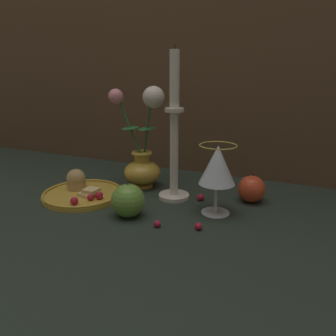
{
  "coord_description": "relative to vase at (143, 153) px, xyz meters",
  "views": [
    {
      "loc": [
        0.37,
        -0.69,
        0.33
      ],
      "look_at": [
        0.06,
        0.01,
        0.1
      ],
      "focal_mm": 35.0,
      "sensor_mm": 36.0,
      "label": 1
    }
  ],
  "objects": [
    {
      "name": "ground_plane",
      "position": [
        0.07,
        -0.11,
        -0.1
      ],
      "size": [
        2.4,
        2.4,
        0.0
      ],
      "primitive_type": "plane",
      "color": "#232D23",
      "rests_on": "ground"
    },
    {
      "name": "candlestick",
      "position": [
        0.12,
        -0.05,
        0.06
      ],
      "size": [
        0.08,
        0.08,
        0.39
      ],
      "color": "silver",
      "rests_on": "ground_plane"
    },
    {
      "name": "berry_under_candlestick",
      "position": [
        0.05,
        -0.11,
        -0.09
      ],
      "size": [
        0.02,
        0.02,
        0.02
      ],
      "primitive_type": "sphere",
      "color": "#AD192D",
      "rests_on": "ground_plane"
    },
    {
      "name": "berry_front_center",
      "position": [
        0.24,
        -0.2,
        -0.09
      ],
      "size": [
        0.02,
        0.02,
        0.02
      ],
      "primitive_type": "sphere",
      "color": "#AD192D",
      "rests_on": "ground_plane"
    },
    {
      "name": "plate_with_pastries",
      "position": [
        -0.12,
        -0.14,
        -0.09
      ],
      "size": [
        0.22,
        0.22,
        0.07
      ],
      "color": "gold",
      "rests_on": "ground_plane"
    },
    {
      "name": "apple_beside_vase",
      "position": [
        0.31,
        0.01,
        -0.07
      ],
      "size": [
        0.07,
        0.07,
        0.08
      ],
      "color": "#D14223",
      "rests_on": "ground_plane"
    },
    {
      "name": "vase",
      "position": [
        0.0,
        0.0,
        0.0
      ],
      "size": [
        0.16,
        0.11,
        0.29
      ],
      "color": "gold",
      "rests_on": "ground_plane"
    },
    {
      "name": "wine_glass",
      "position": [
        0.25,
        -0.1,
        0.01
      ],
      "size": [
        0.09,
        0.09,
        0.17
      ],
      "color": "silver",
      "rests_on": "ground_plane"
    },
    {
      "name": "apple_near_glass",
      "position": [
        0.07,
        -0.2,
        -0.06
      ],
      "size": [
        0.08,
        0.08,
        0.09
      ],
      "color": "#669938",
      "rests_on": "ground_plane"
    },
    {
      "name": "berry_by_glass_stem",
      "position": [
        0.19,
        -0.04,
        -0.09
      ],
      "size": [
        0.02,
        0.02,
        0.02
      ],
      "primitive_type": "sphere",
      "color": "#AD192D",
      "rests_on": "ground_plane"
    },
    {
      "name": "berry_near_plate",
      "position": [
        0.15,
        -0.22,
        -0.09
      ],
      "size": [
        0.02,
        0.02,
        0.02
      ],
      "primitive_type": "sphere",
      "color": "#AD192D",
      "rests_on": "ground_plane"
    }
  ]
}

